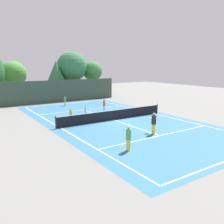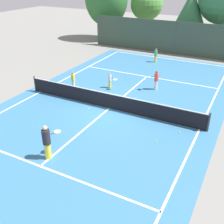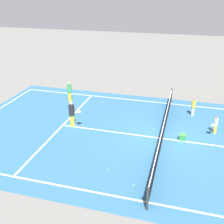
# 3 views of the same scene
# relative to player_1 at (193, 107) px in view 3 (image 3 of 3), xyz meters

# --- Properties ---
(ground_plane) EXTENTS (80.00, 80.00, 0.00)m
(ground_plane) POSITION_rel_player_1_xyz_m (3.80, -1.64, -0.64)
(ground_plane) COLOR slate
(court_surface) EXTENTS (13.00, 25.00, 0.01)m
(court_surface) POSITION_rel_player_1_xyz_m (3.80, -1.64, -0.64)
(court_surface) COLOR teal
(court_surface) RESTS_ON ground_plane
(tennis_net) EXTENTS (11.90, 0.10, 1.10)m
(tennis_net) POSITION_rel_player_1_xyz_m (3.80, -1.64, -0.13)
(tennis_net) COLOR #333833
(tennis_net) RESTS_ON ground_plane
(player_1) EXTENTS (0.27, 0.27, 1.25)m
(player_1) POSITION_rel_player_1_xyz_m (0.00, 0.00, 0.00)
(player_1) COLOR silver
(player_1) RESTS_ON ground_plane
(player_2) EXTENTS (0.82, 0.47, 1.10)m
(player_2) POSITION_rel_player_1_xyz_m (2.29, 1.33, -0.06)
(player_2) COLOR yellow
(player_2) RESTS_ON ground_plane
(player_4) EXTENTS (0.34, 0.34, 1.58)m
(player_4) POSITION_rel_player_1_xyz_m (-0.14, -9.24, 0.17)
(player_4) COLOR yellow
(player_4) RESTS_ON ground_plane
(player_5) EXTENTS (0.59, 0.94, 1.69)m
(player_5) POSITION_rel_player_1_xyz_m (3.75, -7.37, 0.23)
(player_5) COLOR yellow
(player_5) RESTS_ON ground_plane
(ball_crate) EXTENTS (0.36, 0.37, 0.43)m
(ball_crate) POSITION_rel_player_1_xyz_m (3.63, -0.52, -0.46)
(ball_crate) COLOR green
(ball_crate) RESTS_ON ground_plane
(tennis_ball_0) EXTENTS (0.07, 0.07, 0.07)m
(tennis_ball_0) POSITION_rel_player_1_xyz_m (7.64, -3.87, -0.61)
(tennis_ball_0) COLOR #CCE533
(tennis_ball_0) RESTS_ON ground_plane
(tennis_ball_1) EXTENTS (0.07, 0.07, 0.07)m
(tennis_ball_1) POSITION_rel_player_1_xyz_m (8.44, -2.44, -0.61)
(tennis_ball_1) COLOR #CCE533
(tennis_ball_1) RESTS_ON ground_plane
(tennis_ball_3) EXTENTS (0.07, 0.07, 0.07)m
(tennis_ball_3) POSITION_rel_player_1_xyz_m (2.77, -2.32, -0.61)
(tennis_ball_3) COLOR #CCE533
(tennis_ball_3) RESTS_ON ground_plane
(tennis_ball_5) EXTENTS (0.07, 0.07, 0.07)m
(tennis_ball_5) POSITION_rel_player_1_xyz_m (2.73, -5.49, -0.61)
(tennis_ball_5) COLOR #CCE533
(tennis_ball_5) RESTS_ON ground_plane
(tennis_ball_9) EXTENTS (0.07, 0.07, 0.07)m
(tennis_ball_9) POSITION_rel_player_1_xyz_m (-0.47, -6.73, -0.61)
(tennis_ball_9) COLOR #CCE533
(tennis_ball_9) RESTS_ON ground_plane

